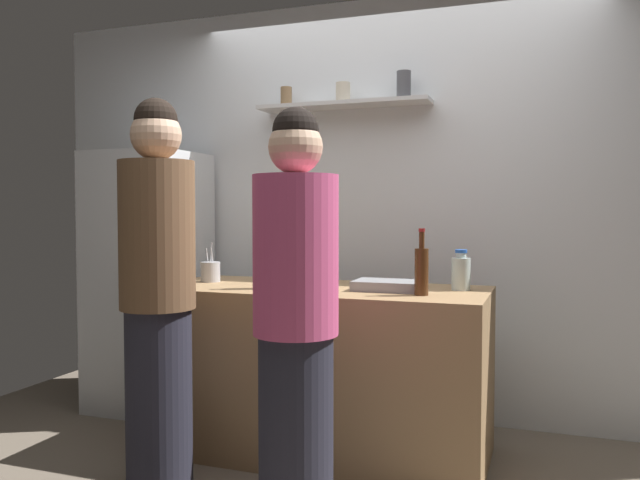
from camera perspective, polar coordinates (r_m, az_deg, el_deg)
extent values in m
cube|color=white|center=(4.03, 6.51, 2.80)|extent=(4.80, 0.10, 2.60)
cube|color=silver|center=(4.00, 2.08, 12.00)|extent=(1.08, 0.22, 0.02)
cylinder|color=olive|center=(4.14, -3.04, 12.69)|extent=(0.07, 0.07, 0.12)
cylinder|color=beige|center=(4.01, 2.08, 13.04)|extent=(0.09, 0.09, 0.12)
cylinder|color=#4C4C51|center=(3.92, 7.51, 13.58)|extent=(0.08, 0.08, 0.17)
cube|color=silver|center=(4.31, -15.06, -3.53)|extent=(0.64, 0.61, 1.66)
cylinder|color=#99999E|center=(3.94, -15.66, -2.90)|extent=(0.02, 0.02, 0.45)
cube|color=#9E7A51|center=(3.45, 0.00, -11.55)|extent=(1.74, 0.75, 0.88)
cube|color=gray|center=(3.26, 6.14, -4.06)|extent=(0.34, 0.24, 0.05)
cylinder|color=#B2B2B7|center=(3.68, -9.78, -2.82)|extent=(0.11, 0.11, 0.11)
cylinder|color=silver|center=(3.70, -9.77, -1.68)|extent=(0.02, 0.01, 0.19)
cylinder|color=silver|center=(3.68, -9.66, -1.86)|extent=(0.02, 0.03, 0.17)
cylinder|color=silver|center=(3.66, -10.02, -1.96)|extent=(0.02, 0.01, 0.16)
cylinder|color=silver|center=(3.65, -9.56, -1.95)|extent=(0.02, 0.03, 0.16)
cylinder|color=black|center=(3.08, 0.08, -2.92)|extent=(0.07, 0.07, 0.21)
cylinder|color=black|center=(3.07, 0.08, -0.28)|extent=(0.03, 0.03, 0.07)
cylinder|color=gold|center=(3.07, 0.08, 0.55)|extent=(0.03, 0.03, 0.02)
cylinder|color=#472814|center=(3.08, 9.08, -2.84)|extent=(0.07, 0.07, 0.22)
cylinder|color=#472814|center=(3.07, 9.10, -0.01)|extent=(0.03, 0.03, 0.08)
cylinder|color=maroon|center=(3.06, 9.10, 0.89)|extent=(0.03, 0.03, 0.02)
cylinder|color=#B2BFB2|center=(3.31, -5.04, -2.35)|extent=(0.08, 0.08, 0.23)
cylinder|color=#B2BFB2|center=(3.30, -5.05, 0.32)|extent=(0.03, 0.03, 0.08)
cylinder|color=#333333|center=(3.30, -5.06, 1.11)|extent=(0.04, 0.04, 0.02)
cylinder|color=silver|center=(3.31, 12.51, -3.00)|extent=(0.09, 0.09, 0.16)
cylinder|color=silver|center=(3.31, 12.52, -1.35)|extent=(0.05, 0.05, 0.03)
cylinder|color=blue|center=(3.31, 12.53, -0.99)|extent=(0.06, 0.06, 0.02)
cylinder|color=#262633|center=(3.08, -14.22, -13.73)|extent=(0.30, 0.30, 0.84)
cylinder|color=brown|center=(2.96, -14.38, 0.44)|extent=(0.34, 0.34, 0.67)
sphere|color=#D8AD8C|center=(2.98, -14.48, 9.08)|extent=(0.23, 0.23, 0.23)
sphere|color=black|center=(2.99, -14.49, 10.39)|extent=(0.19, 0.19, 0.19)
cylinder|color=#262633|center=(2.66, -2.16, -16.89)|extent=(0.30, 0.30, 0.80)
cylinder|color=#D14C7F|center=(2.51, -2.19, -1.34)|extent=(0.34, 0.34, 0.63)
sphere|color=#D8AD8C|center=(2.52, -2.21, 8.31)|extent=(0.22, 0.22, 0.22)
sphere|color=black|center=(2.53, -2.21, 9.77)|extent=(0.18, 0.18, 0.18)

